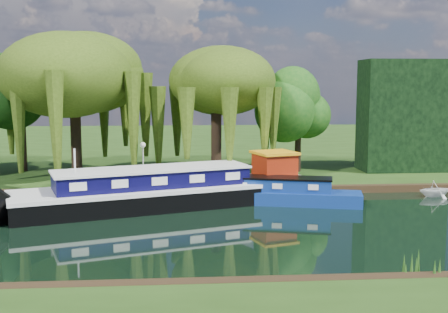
{
  "coord_description": "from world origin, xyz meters",
  "views": [
    {
      "loc": [
        3.03,
        -25.57,
        6.73
      ],
      "look_at": [
        5.29,
        4.59,
        2.8
      ],
      "focal_mm": 45.0,
      "sensor_mm": 36.0,
      "label": 1
    }
  ],
  "objects": [
    {
      "name": "lamppost",
      "position": [
        0.5,
        10.5,
        2.42
      ],
      "size": [
        0.36,
        0.36,
        2.56
      ],
      "color": "silver",
      "rests_on": "far_bank"
    },
    {
      "name": "white_cruiser",
      "position": [
        18.15,
        6.46,
        0.0
      ],
      "size": [
        2.35,
        2.12,
        1.09
      ],
      "primitive_type": "imported",
      "rotation": [
        0.0,
        0.0,
        1.74
      ],
      "color": "silver",
      "rests_on": "ground"
    },
    {
      "name": "dutch_barge",
      "position": [
        2.43,
        5.13,
        0.88
      ],
      "size": [
        17.26,
        8.94,
        3.57
      ],
      "rotation": [
        0.0,
        0.0,
        0.32
      ],
      "color": "black",
      "rests_on": "ground"
    },
    {
      "name": "far_bank",
      "position": [
        0.0,
        34.0,
        0.23
      ],
      "size": [
        120.0,
        52.0,
        0.45
      ],
      "primitive_type": "cube",
      "color": "#1F390F",
      "rests_on": "ground"
    },
    {
      "name": "mooring_posts",
      "position": [
        -0.5,
        8.4,
        0.95
      ],
      "size": [
        19.16,
        0.16,
        1.0
      ],
      "color": "silver",
      "rests_on": "far_bank"
    },
    {
      "name": "reeds_near",
      "position": [
        6.87,
        -7.57,
        0.55
      ],
      "size": [
        33.7,
        1.5,
        1.1
      ],
      "color": "#254F15",
      "rests_on": "ground"
    },
    {
      "name": "tree_far_mid",
      "position": [
        -8.47,
        15.64,
        5.76
      ],
      "size": [
        4.7,
        4.7,
        7.68
      ],
      "color": "black",
      "rests_on": "far_bank"
    },
    {
      "name": "narrowboat",
      "position": [
        7.46,
        5.51,
        0.58
      ],
      "size": [
        11.35,
        4.52,
        1.64
      ],
      "rotation": [
        0.0,
        0.0,
        -0.24
      ],
      "color": "navy",
      "rests_on": "ground"
    },
    {
      "name": "conifer_hedge",
      "position": [
        19.0,
        14.0,
        4.45
      ],
      "size": [
        6.0,
        3.0,
        8.0
      ],
      "primitive_type": "cube",
      "color": "black",
      "rests_on": "far_bank"
    },
    {
      "name": "tree_far_right",
      "position": [
        11.32,
        13.97,
        4.89
      ],
      "size": [
        3.93,
        3.93,
        6.43
      ],
      "color": "black",
      "rests_on": "far_bank"
    },
    {
      "name": "ground",
      "position": [
        0.0,
        0.0,
        0.0
      ],
      "size": [
        120.0,
        120.0,
        0.0
      ],
      "primitive_type": "plane",
      "color": "black"
    },
    {
      "name": "willow_right",
      "position": [
        5.31,
        11.86,
        6.27
      ],
      "size": [
        6.54,
        6.54,
        7.97
      ],
      "color": "black",
      "rests_on": "far_bank"
    },
    {
      "name": "willow_left",
      "position": [
        -4.02,
        12.19,
        7.14
      ],
      "size": [
        7.68,
        7.68,
        9.21
      ],
      "color": "black",
      "rests_on": "far_bank"
    }
  ]
}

